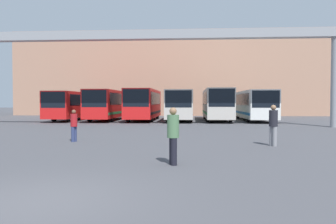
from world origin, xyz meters
name	(u,v)px	position (x,y,z in m)	size (l,w,h in m)	color
ground_plane	(39,202)	(0.00, 0.00, 0.00)	(200.00, 200.00, 0.00)	#47474C
building_backdrop	(172,76)	(0.00, 45.21, 5.99)	(44.97, 12.00, 11.99)	tan
overhead_gantry	(153,46)	(0.00, 19.69, 6.33)	(28.57, 0.80, 7.57)	gray
bus_slot_0	(77,104)	(-9.50, 28.95, 1.71)	(2.50, 12.44, 2.96)	red
bus_slot_1	(108,103)	(-5.70, 27.74, 1.80)	(2.51, 10.01, 3.12)	red
bus_slot_2	(144,103)	(-1.90, 27.92, 1.84)	(2.60, 10.38, 3.19)	red
bus_slot_3	(180,103)	(1.90, 28.00, 1.77)	(2.60, 10.53, 3.07)	beige
bus_slot_4	(217,103)	(5.70, 28.40, 1.85)	(2.52, 11.34, 3.21)	beige
bus_slot_5	(253,104)	(9.50, 28.44, 1.75)	(2.62, 11.41, 3.04)	silver
pedestrian_near_right	(74,125)	(-2.73, 9.46, 0.83)	(0.33, 0.33, 1.57)	navy
pedestrian_mid_right	(173,134)	(2.42, 3.92, 0.95)	(0.37, 0.37, 1.78)	black
pedestrian_mid_left	(273,124)	(6.62, 8.54, 0.97)	(0.38, 0.38, 1.82)	gray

